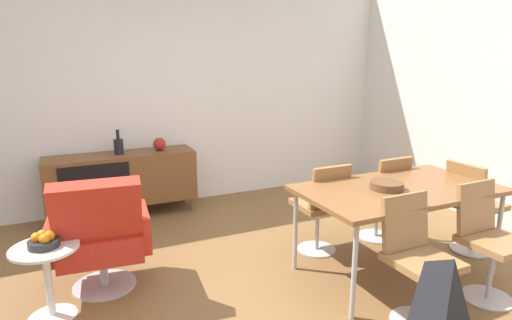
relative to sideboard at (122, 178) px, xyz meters
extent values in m
plane|color=brown|center=(0.40, -2.30, -0.44)|extent=(8.32, 8.32, 0.00)
cube|color=white|center=(0.40, 0.30, 0.96)|extent=(6.80, 0.12, 2.80)
cube|color=brown|center=(0.00, 0.00, 0.00)|extent=(1.60, 0.44, 0.56)
cube|color=black|center=(-0.30, -0.22, 0.00)|extent=(0.70, 0.01, 0.48)
cylinder|color=brown|center=(-0.74, -0.17, -0.36)|extent=(0.03, 0.03, 0.16)
cylinder|color=brown|center=(0.74, -0.17, -0.36)|extent=(0.03, 0.03, 0.16)
cylinder|color=brown|center=(-0.74, 0.17, -0.36)|extent=(0.03, 0.03, 0.16)
cylinder|color=brown|center=(0.74, 0.17, -0.36)|extent=(0.03, 0.03, 0.16)
cylinder|color=black|center=(-0.01, 0.00, 0.36)|extent=(0.10, 0.10, 0.16)
cylinder|color=black|center=(-0.01, 0.00, 0.50)|extent=(0.04, 0.04, 0.11)
ellipsoid|color=maroon|center=(0.44, 0.00, 0.35)|extent=(0.14, 0.14, 0.15)
cube|color=brown|center=(1.84, -2.30, 0.28)|extent=(1.60, 0.90, 0.04)
cylinder|color=#B7B7BC|center=(1.12, -2.69, -0.09)|extent=(0.04, 0.04, 0.70)
cylinder|color=#B7B7BC|center=(2.56, -2.69, -0.09)|extent=(0.04, 0.04, 0.70)
cylinder|color=#B7B7BC|center=(1.12, -1.91, -0.09)|extent=(0.04, 0.04, 0.70)
cylinder|color=#B7B7BC|center=(2.56, -1.91, -0.09)|extent=(0.04, 0.04, 0.70)
cylinder|color=brown|center=(1.72, -2.29, 0.33)|extent=(0.26, 0.26, 0.06)
cube|color=#9E7042|center=(2.79, -2.30, 0.01)|extent=(0.41, 0.41, 0.05)
cube|color=#9E7042|center=(2.61, -2.31, 0.23)|extent=(0.10, 0.38, 0.38)
cylinder|color=#B7B7BC|center=(2.79, -2.30, -0.23)|extent=(0.04, 0.04, 0.42)
cylinder|color=#B7B7BC|center=(2.79, -2.30, -0.43)|extent=(0.36, 0.36, 0.01)
cube|color=#9E7042|center=(1.49, -2.92, 0.01)|extent=(0.40, 0.40, 0.05)
cube|color=#9E7042|center=(1.49, -2.74, 0.23)|extent=(0.38, 0.09, 0.38)
cylinder|color=#B7B7BC|center=(1.49, -2.92, -0.23)|extent=(0.04, 0.04, 0.42)
cube|color=#9E7042|center=(2.19, -1.68, 0.01)|extent=(0.41, 0.41, 0.05)
cube|color=#9E7042|center=(2.20, -1.86, 0.23)|extent=(0.38, 0.10, 0.38)
cylinder|color=#B7B7BC|center=(2.19, -1.68, -0.23)|extent=(0.04, 0.04, 0.42)
cylinder|color=#B7B7BC|center=(2.19, -1.68, -0.43)|extent=(0.36, 0.36, 0.01)
cube|color=#9E7042|center=(2.19, -2.92, 0.01)|extent=(0.41, 0.41, 0.05)
cube|color=#9E7042|center=(2.19, -2.74, 0.23)|extent=(0.38, 0.10, 0.38)
cylinder|color=#B7B7BC|center=(2.19, -2.92, -0.23)|extent=(0.04, 0.04, 0.42)
cylinder|color=#B7B7BC|center=(2.19, -2.92, -0.43)|extent=(0.36, 0.36, 0.01)
cube|color=#9E7042|center=(1.49, -1.68, 0.01)|extent=(0.40, 0.40, 0.05)
cube|color=#9E7042|center=(1.49, -1.86, 0.23)|extent=(0.38, 0.09, 0.38)
cylinder|color=#B7B7BC|center=(1.49, -1.68, -0.23)|extent=(0.04, 0.04, 0.42)
cylinder|color=#B7B7BC|center=(1.49, -1.68, -0.43)|extent=(0.36, 0.36, 0.01)
cube|color=red|center=(-0.37, -1.52, -0.06)|extent=(0.65, 0.62, 0.20)
cube|color=red|center=(-0.40, -1.76, 0.25)|extent=(0.62, 0.33, 0.51)
cube|color=red|center=(-0.04, -1.55, 0.02)|extent=(0.11, 0.51, 0.28)
cube|color=red|center=(-0.70, -1.49, 0.02)|extent=(0.11, 0.51, 0.28)
cylinder|color=#B7B7BC|center=(-0.37, -1.52, -0.30)|extent=(0.06, 0.06, 0.28)
cylinder|color=#B7B7BC|center=(-0.37, -1.52, -0.43)|extent=(0.48, 0.48, 0.02)
cylinder|color=white|center=(-0.74, -1.79, 0.07)|extent=(0.44, 0.44, 0.02)
cylinder|color=white|center=(-0.74, -1.79, -0.19)|extent=(0.05, 0.05, 0.50)
cone|color=white|center=(-0.74, -1.79, -0.43)|extent=(0.32, 0.32, 0.02)
cylinder|color=#262628|center=(-0.74, -1.79, 0.11)|extent=(0.20, 0.20, 0.05)
sphere|color=orange|center=(-0.70, -1.79, 0.15)|extent=(0.07, 0.07, 0.07)
sphere|color=orange|center=(-0.75, -1.75, 0.15)|extent=(0.07, 0.07, 0.07)
sphere|color=orange|center=(-0.78, -1.78, 0.15)|extent=(0.07, 0.07, 0.07)
sphere|color=orange|center=(-0.74, -1.83, 0.15)|extent=(0.07, 0.07, 0.07)
camera|label=1|loc=(-0.57, -4.75, 1.30)|focal=29.67mm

